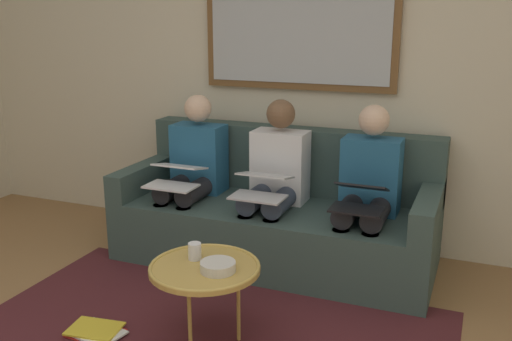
{
  "coord_description": "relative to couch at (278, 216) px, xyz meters",
  "views": [
    {
      "loc": [
        -1.31,
        1.5,
        1.69
      ],
      "look_at": [
        0.0,
        -1.7,
        0.75
      ],
      "focal_mm": 40.02,
      "sensor_mm": 36.0,
      "label": 1
    }
  ],
  "objects": [
    {
      "name": "person_right",
      "position": [
        0.64,
        0.07,
        0.3
      ],
      "size": [
        0.38,
        0.58,
        1.14
      ],
      "color": "#235B84",
      "rests_on": "couch"
    },
    {
      "name": "magazine_stack",
      "position": [
        0.56,
        1.38,
        -0.29
      ],
      "size": [
        0.34,
        0.26,
        0.03
      ],
      "color": "red",
      "rests_on": "ground_plane"
    },
    {
      "name": "wall_rear",
      "position": [
        0.0,
        -0.48,
        0.99
      ],
      "size": [
        6.0,
        0.12,
        2.6
      ],
      "primitive_type": "cube",
      "color": "beige",
      "rests_on": "ground_plane"
    },
    {
      "name": "laptop_white",
      "position": [
        0.64,
        0.32,
        0.32
      ],
      "size": [
        0.35,
        0.34,
        0.14
      ],
      "color": "white"
    },
    {
      "name": "laptop_silver",
      "position": [
        0.0,
        0.32,
        0.32
      ],
      "size": [
        0.35,
        0.34,
        0.14
      ],
      "color": "silver"
    },
    {
      "name": "bowl",
      "position": [
        -0.13,
        1.24,
        0.16
      ],
      "size": [
        0.18,
        0.18,
        0.05
      ],
      "primitive_type": "cylinder",
      "color": "beige",
      "rests_on": "coffee_table"
    },
    {
      "name": "coffee_table",
      "position": [
        -0.04,
        1.22,
        0.12
      ],
      "size": [
        0.58,
        0.58,
        0.45
      ],
      "color": "tan",
      "rests_on": "ground_plane"
    },
    {
      "name": "cup",
      "position": [
        0.05,
        1.16,
        0.18
      ],
      "size": [
        0.07,
        0.07,
        0.09
      ],
      "primitive_type": "cylinder",
      "color": "silver",
      "rests_on": "coffee_table"
    },
    {
      "name": "framed_mirror",
      "position": [
        0.0,
        -0.39,
        1.24
      ],
      "size": [
        1.44,
        0.05,
        0.77
      ],
      "color": "brown"
    },
    {
      "name": "person_middle",
      "position": [
        0.0,
        0.07,
        0.3
      ],
      "size": [
        0.38,
        0.58,
        1.14
      ],
      "color": "silver",
      "rests_on": "couch"
    },
    {
      "name": "laptop_black",
      "position": [
        -0.64,
        0.31,
        0.31
      ],
      "size": [
        0.31,
        0.34,
        0.15
      ],
      "color": "black"
    },
    {
      "name": "person_left",
      "position": [
        -0.64,
        0.07,
        0.3
      ],
      "size": [
        0.38,
        0.58,
        1.14
      ],
      "color": "#235B84",
      "rests_on": "couch"
    },
    {
      "name": "couch",
      "position": [
        0.0,
        0.0,
        0.0
      ],
      "size": [
        2.2,
        0.9,
        0.9
      ],
      "color": "#384C47",
      "rests_on": "ground_plane"
    }
  ]
}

